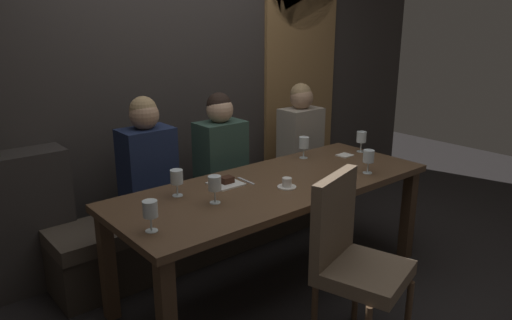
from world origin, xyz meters
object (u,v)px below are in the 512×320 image
(dining_table, at_px, (275,195))
(espresso_cup, at_px, (287,184))
(wine_glass_far_left, at_px, (369,157))
(fork_on_table, at_px, (246,181))
(dessert_plate, at_px, (226,182))
(diner_bearded, at_px, (221,148))
(wine_glass_end_right, at_px, (177,178))
(diner_redhead, at_px, (147,159))
(banquette_bench, at_px, (215,221))
(wine_glass_near_left, at_px, (215,184))
(chair_near_side, at_px, (351,252))
(wine_glass_far_right, at_px, (361,138))
(diner_far_end, at_px, (301,130))
(wine_glass_center_front, at_px, (304,144))
(wine_glass_near_right, at_px, (150,210))

(dining_table, distance_m, espresso_cup, 0.16)
(wine_glass_far_left, xyz_separation_m, fork_on_table, (-0.75, 0.40, -0.11))
(dining_table, xyz_separation_m, dessert_plate, (-0.27, 0.18, 0.10))
(diner_bearded, relative_size, wine_glass_end_right, 4.84)
(diner_redhead, distance_m, dessert_plate, 0.62)
(diner_redhead, height_order, espresso_cup, diner_redhead)
(wine_glass_far_left, bearing_deg, fork_on_table, 151.83)
(banquette_bench, height_order, wine_glass_near_left, wine_glass_near_left)
(chair_near_side, bearing_deg, diner_redhead, 106.63)
(chair_near_side, height_order, wine_glass_far_right, chair_near_side)
(banquette_bench, relative_size, wine_glass_end_right, 15.24)
(wine_glass_end_right, distance_m, fork_on_table, 0.50)
(diner_far_end, relative_size, dessert_plate, 4.10)
(diner_far_end, bearing_deg, dining_table, -142.55)
(dining_table, bearing_deg, diner_redhead, 126.28)
(diner_far_end, xyz_separation_m, wine_glass_center_front, (-0.41, -0.44, 0.03))
(wine_glass_end_right, bearing_deg, chair_near_side, -60.93)
(wine_glass_near_left, bearing_deg, wine_glass_center_front, 17.10)
(wine_glass_end_right, xyz_separation_m, wine_glass_center_front, (1.16, 0.08, -0.00))
(diner_far_end, xyz_separation_m, wine_glass_far_right, (0.07, -0.61, 0.03))
(wine_glass_end_right, bearing_deg, wine_glass_near_right, -135.97)
(banquette_bench, bearing_deg, fork_on_table, -103.34)
(espresso_cup, bearing_deg, diner_bearded, 85.84)
(fork_on_table, bearing_deg, wine_glass_near_left, -152.26)
(chair_near_side, height_order, wine_glass_far_left, chair_near_side)
(dining_table, height_order, espresso_cup, espresso_cup)
(dining_table, height_order, chair_near_side, chair_near_side)
(espresso_cup, height_order, dessert_plate, espresso_cup)
(dessert_plate, bearing_deg, wine_glass_far_left, -26.21)
(wine_glass_far_left, relative_size, dessert_plate, 0.86)
(dining_table, relative_size, diner_bearded, 2.77)
(chair_near_side, xyz_separation_m, wine_glass_end_right, (-0.51, 0.93, 0.30))
(fork_on_table, bearing_deg, wine_glass_end_right, 175.10)
(banquette_bench, distance_m, wine_glass_center_front, 0.93)
(wine_glass_end_right, height_order, wine_glass_center_front, same)
(wine_glass_far_right, xyz_separation_m, fork_on_table, (-1.15, 0.03, -0.11))
(wine_glass_center_front, bearing_deg, banquette_bench, 142.74)
(diner_bearded, distance_m, wine_glass_far_right, 1.12)
(chair_near_side, xyz_separation_m, wine_glass_center_front, (0.65, 1.01, 0.29))
(chair_near_side, distance_m, diner_redhead, 1.54)
(wine_glass_end_right, xyz_separation_m, wine_glass_near_right, (-0.36, -0.35, 0.00))
(banquette_bench, xyz_separation_m, wine_glass_far_right, (1.02, -0.58, 0.62))
(diner_bearded, height_order, wine_glass_near_left, diner_bearded)
(diner_bearded, bearing_deg, wine_glass_end_right, -144.42)
(wine_glass_end_right, bearing_deg, wine_glass_far_left, -20.40)
(chair_near_side, bearing_deg, diner_bearded, 83.84)
(wine_glass_far_left, distance_m, wine_glass_near_right, 1.60)
(diner_far_end, bearing_deg, wine_glass_far_left, -108.47)
(diner_bearded, relative_size, wine_glass_far_right, 4.84)
(chair_near_side, height_order, dessert_plate, chair_near_side)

